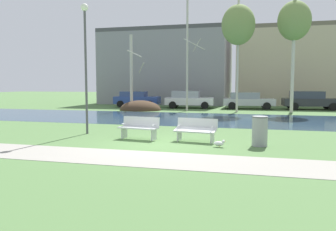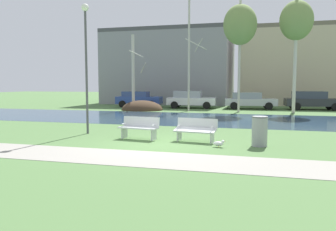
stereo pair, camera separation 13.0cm
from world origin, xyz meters
name	(u,v)px [view 1 (the left image)]	position (x,y,z in m)	size (l,w,h in m)	color
ground_plane	(202,118)	(0.00, 10.00, 0.00)	(120.00, 120.00, 0.00)	#4C703D
paved_path_strip	(137,158)	(0.00, -2.26, 0.01)	(60.00, 2.08, 0.01)	gray
river_band	(201,119)	(0.00, 9.37, 0.00)	(80.00, 8.13, 0.01)	#284256
soil_mound	(140,110)	(-5.97, 15.04, 0.00)	(3.47, 2.92, 1.62)	#423021
bench_left	(139,127)	(-1.13, 1.09, 0.47)	(1.66, 0.78, 0.87)	silver
bench_right	(196,129)	(1.15, 1.09, 0.47)	(1.66, 0.78, 0.87)	silver
trash_bin	(260,131)	(3.49, 0.72, 0.55)	(0.56, 0.56, 1.05)	gray
seagull	(219,143)	(2.15, 0.13, 0.13)	(0.43, 0.16, 0.26)	white
streetlamp	(85,48)	(-3.81, 1.86, 3.70)	(0.32, 0.32, 5.58)	#4C4C51
birch_far_left	(132,72)	(-6.80, 15.29, 3.15)	(1.33, 2.13, 6.20)	#BCB7A8
birch_left	(188,55)	(-2.07, 15.30, 4.46)	(1.52, 2.51, 8.83)	#BCB7A8
birch_center_left	(238,25)	(1.85, 15.11, 6.57)	(2.51, 2.51, 8.46)	#BCB7A8
birch_center	(294,22)	(5.90, 15.85, 6.78)	(2.43, 2.43, 8.79)	beige
parked_van_nearest_blue	(136,99)	(-7.55, 18.47, 0.78)	(4.29, 2.30, 1.46)	#2D4793
parked_sedan_second_white	(189,99)	(-2.57, 18.32, 0.80)	(4.40, 2.41, 1.53)	silver
parked_hatch_third_silver	(247,100)	(2.55, 18.68, 0.76)	(4.46, 2.30, 1.44)	#B2B5BC
parked_wagon_fourth_dark	(310,100)	(7.64, 19.13, 0.81)	(4.69, 2.43, 1.55)	#282B30
building_grey_warehouse	(169,68)	(-6.47, 26.39, 3.97)	(13.42, 9.70, 7.94)	gray
building_beige_block	(313,66)	(8.81, 26.35, 3.98)	(15.18, 6.50, 7.97)	#BCAD8E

